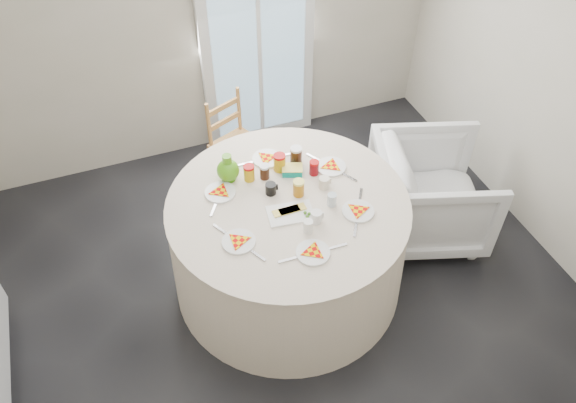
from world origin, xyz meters
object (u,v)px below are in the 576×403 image
object	(u,v)px
table	(288,245)
armchair	(431,193)
green_pitcher	(228,170)
wooden_chair	(238,140)

from	to	relation	value
table	armchair	distance (m)	1.20
armchair	green_pitcher	bearing A→B (deg)	97.77
table	wooden_chair	size ratio (longest dim) A/B	1.97
armchair	green_pitcher	world-z (taller)	green_pitcher
armchair	green_pitcher	size ratio (longest dim) A/B	4.34
table	armchair	world-z (taller)	armchair
wooden_chair	table	bearing A→B (deg)	-113.33
table	wooden_chair	bearing A→B (deg)	90.64
table	green_pitcher	size ratio (longest dim) A/B	8.32
table	armchair	size ratio (longest dim) A/B	1.92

